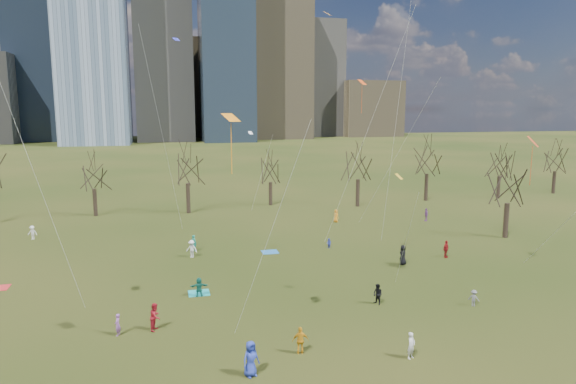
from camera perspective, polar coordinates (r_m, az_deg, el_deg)
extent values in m
plane|color=black|center=(34.11, 4.99, -14.90)|extent=(500.00, 500.00, 0.00)
cube|color=slate|center=(236.84, -13.78, 17.10)|extent=(24.00, 24.00, 95.00)
cube|color=#384C66|center=(229.46, -6.95, 18.82)|extent=(22.00, 22.00, 105.00)
cube|color=#726347|center=(251.56, -1.14, 14.24)|extent=(28.00, 28.00, 72.00)
cube|color=#384C66|center=(255.03, -25.70, 12.49)|extent=(25.00, 25.00, 65.00)
cube|color=slate|center=(271.96, 3.42, 12.36)|extent=(22.00, 22.00, 58.00)
cube|color=#726347|center=(270.05, -10.80, 11.18)|extent=(30.00, 30.00, 48.00)
cube|color=#726347|center=(275.32, 8.74, 9.11)|extent=(30.00, 28.00, 28.00)
cylinder|color=black|center=(72.00, -20.64, -1.08)|extent=(0.52, 0.52, 3.60)
cylinder|color=black|center=(70.51, -11.03, -0.68)|extent=(0.54, 0.54, 4.05)
cylinder|color=black|center=(75.01, -1.95, -0.18)|extent=(0.51, 0.51, 3.38)
cylinder|color=black|center=(74.60, 7.74, -0.09)|extent=(0.54, 0.54, 3.96)
cylinder|color=black|center=(81.47, 15.10, 0.52)|extent=(0.54, 0.54, 4.14)
cylinder|color=black|center=(87.12, 22.34, 0.48)|extent=(0.52, 0.52, 3.51)
cylinder|color=black|center=(96.13, 27.44, 0.96)|extent=(0.53, 0.53, 3.74)
cylinder|color=black|center=(60.86, 23.06, -2.92)|extent=(0.53, 0.53, 3.83)
cube|color=teal|center=(40.52, -9.87, -11.00)|extent=(1.60, 1.50, 0.03)
cube|color=#266CB5|center=(50.83, -2.03, -6.67)|extent=(1.60, 1.50, 0.03)
imported|color=#2639A8|center=(28.35, -4.16, -18.00)|extent=(1.11, 0.93, 1.93)
imported|color=silver|center=(30.89, 13.54, -16.24)|extent=(0.67, 0.61, 1.54)
imported|color=maroon|center=(34.53, -14.52, -13.26)|extent=(0.94, 1.05, 1.78)
imported|color=slate|center=(39.59, 19.94, -11.02)|extent=(0.87, 0.87, 1.20)
imported|color=orange|center=(30.61, 1.41, -16.16)|extent=(0.99, 0.54, 1.61)
imported|color=#166658|center=(39.63, -9.85, -10.36)|extent=(1.36, 0.44, 1.47)
imported|color=black|center=(47.77, 12.66, -6.83)|extent=(1.05, 1.02, 1.82)
imported|color=#9354A9|center=(34.50, -18.41, -13.81)|extent=(0.46, 0.58, 1.40)
imported|color=#2A38B9|center=(52.12, 4.57, -5.72)|extent=(0.57, 0.62, 1.03)
imported|color=white|center=(49.66, -10.65, -6.23)|extent=(1.25, 1.06, 1.67)
imported|color=#A3171B|center=(51.04, 17.15, -6.07)|extent=(1.03, 0.88, 1.65)
imported|color=orange|center=(64.06, 5.35, -2.65)|extent=(0.72, 0.90, 1.60)
imported|color=#1B7B65|center=(51.80, -10.41, -5.60)|extent=(0.70, 0.70, 1.63)
imported|color=black|center=(38.11, 9.94, -11.13)|extent=(0.83, 0.91, 1.52)
imported|color=silver|center=(61.91, -26.53, -4.05)|extent=(1.08, 0.77, 1.52)
imported|color=#8C4C99|center=(66.77, 15.09, -2.44)|extent=(0.55, 1.00, 1.62)
plane|color=orange|center=(27.47, -6.37, 8.23)|extent=(1.31, 1.26, 0.43)
cylinder|color=silver|center=(26.08, -2.18, -5.18)|extent=(2.98, 4.98, 12.08)
cylinder|color=orange|center=(27.54, -6.31, 4.79)|extent=(0.04, 0.04, 2.70)
plane|color=orange|center=(48.48, 4.41, 19.15)|extent=(1.02, 1.02, 0.38)
cylinder|color=silver|center=(46.07, 8.74, 6.54)|extent=(5.66, 5.78, 20.92)
plane|color=#D54217|center=(45.20, 25.57, 5.09)|extent=(1.43, 1.41, 0.86)
cylinder|color=silver|center=(42.33, 29.12, -2.22)|extent=(0.10, 9.32, 9.99)
cylinder|color=#D54217|center=(45.34, 25.40, 2.66)|extent=(0.04, 0.04, 3.15)
cylinder|color=silver|center=(46.87, 12.41, 11.55)|extent=(0.48, 5.11, 29.21)
plane|color=#343BDD|center=(54.38, -12.33, 16.26)|extent=(1.03, 0.99, 0.36)
cylinder|color=silver|center=(49.66, -13.69, 5.69)|extent=(3.29, 8.71, 19.39)
plane|color=#E24A13|center=(56.71, 8.23, 11.99)|extent=(1.24, 1.16, 0.58)
cylinder|color=silver|center=(53.12, 11.85, 3.79)|extent=(3.67, 9.80, 15.37)
cylinder|color=#E24A13|center=(56.65, 8.19, 10.18)|extent=(0.04, 0.04, 3.00)
plane|color=gold|center=(37.16, 12.23, 1.70)|extent=(0.79, 0.77, 0.39)
cylinder|color=silver|center=(34.54, 12.94, -5.48)|extent=(2.00, 6.66, 7.81)
plane|color=white|center=(63.20, -4.18, 6.58)|extent=(0.78, 0.70, 0.37)
cylinder|color=silver|center=(61.33, -2.95, 1.99)|extent=(1.73, 5.00, 9.66)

